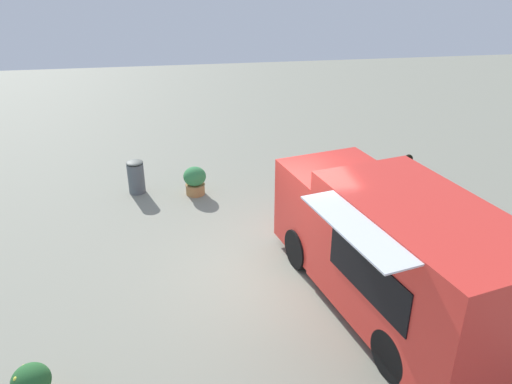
{
  "coord_description": "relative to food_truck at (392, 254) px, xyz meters",
  "views": [
    {
      "loc": [
        -1.64,
        -8.57,
        6.07
      ],
      "look_at": [
        -0.06,
        1.76,
        0.97
      ],
      "focal_mm": 36.11,
      "sensor_mm": 36.0,
      "label": 1
    }
  ],
  "objects": [
    {
      "name": "ground_plane",
      "position": [
        -1.85,
        1.44,
        -1.16
      ],
      "size": [
        40.0,
        40.0,
        0.0
      ],
      "primitive_type": "plane",
      "color": "gray"
    },
    {
      "name": "planter_flowering_near",
      "position": [
        -3.22,
        5.3,
        -0.76
      ],
      "size": [
        0.6,
        0.6,
        0.76
      ],
      "color": "#AA7845",
      "rests_on": "ground_plane"
    },
    {
      "name": "person_customer",
      "position": [
        2.54,
        5.0,
        -0.81
      ],
      "size": [
        0.77,
        0.7,
        0.88
      ],
      "color": "#324774",
      "rests_on": "ground_plane"
    },
    {
      "name": "food_truck",
      "position": [
        0.0,
        0.0,
        0.0
      ],
      "size": [
        3.25,
        5.84,
        2.41
      ],
      "color": "red",
      "rests_on": "ground_plane"
    },
    {
      "name": "trash_bin",
      "position": [
        -4.76,
        5.64,
        -0.7
      ],
      "size": [
        0.45,
        0.45,
        0.91
      ],
      "color": "#525B60",
      "rests_on": "ground_plane"
    }
  ]
}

